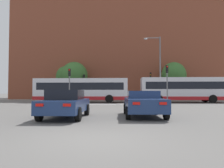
{
  "coord_description": "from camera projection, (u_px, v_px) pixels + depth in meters",
  "views": [
    {
      "loc": [
        0.78,
        -5.9,
        1.29
      ],
      "look_at": [
        -0.58,
        24.21,
        2.45
      ],
      "focal_mm": 35.0,
      "sensor_mm": 36.0,
      "label": 1
    }
  ],
  "objects": [
    {
      "name": "ground_plane",
      "position": [
        93.0,
        140.0,
        5.87
      ],
      "size": [
        400.0,
        400.0,
        0.0
      ],
      "primitive_type": "plane",
      "color": "#605E5B"
    },
    {
      "name": "stop_line_strip",
      "position": [
        114.0,
        105.0,
        23.0
      ],
      "size": [
        7.97,
        0.3,
        0.01
      ],
      "primitive_type": "cube",
      "color": "silver",
      "rests_on": "ground_plane"
    },
    {
      "name": "far_pavement",
      "position": [
        117.0,
        100.0,
        37.02
      ],
      "size": [
        68.85,
        2.5,
        0.01
      ],
      "primitive_type": "cube",
      "color": "gray",
      "rests_on": "ground_plane"
    },
    {
      "name": "brick_civic_building",
      "position": [
        123.0,
        48.0,
        47.52
      ],
      "size": [
        44.21,
        15.49,
        29.33
      ],
      "color": "brown",
      "rests_on": "ground_plane"
    },
    {
      "name": "car_saloon_left",
      "position": [
        66.0,
        103.0,
        11.02
      ],
      "size": [
        2.02,
        4.29,
        1.42
      ],
      "rotation": [
        0.0,
        0.0,
        0.01
      ],
      "color": "navy",
      "rests_on": "ground_plane"
    },
    {
      "name": "car_roadster_right",
      "position": [
        144.0,
        104.0,
        11.66
      ],
      "size": [
        2.11,
        4.33,
        1.37
      ],
      "rotation": [
        0.0,
        0.0,
        0.03
      ],
      "color": "navy",
      "rests_on": "ground_plane"
    },
    {
      "name": "bus_crossing_lead",
      "position": [
        81.0,
        90.0,
        28.21
      ],
      "size": [
        11.89,
        2.68,
        3.06
      ],
      "rotation": [
        0.0,
        0.0,
        -1.57
      ],
      "color": "silver",
      "rests_on": "ground_plane"
    },
    {
      "name": "bus_crossing_trailing",
      "position": [
        183.0,
        89.0,
        27.75
      ],
      "size": [
        10.49,
        2.72,
        3.15
      ],
      "rotation": [
        0.0,
        0.0,
        -1.57
      ],
      "color": "silver",
      "rests_on": "ground_plane"
    },
    {
      "name": "traffic_light_near_right",
      "position": [
        167.0,
        78.0,
        23.16
      ],
      "size": [
        0.26,
        0.31,
        4.16
      ],
      "color": "slate",
      "rests_on": "ground_plane"
    },
    {
      "name": "traffic_light_far_left",
      "position": [
        84.0,
        83.0,
        36.55
      ],
      "size": [
        0.26,
        0.31,
        4.28
      ],
      "color": "slate",
      "rests_on": "ground_plane"
    },
    {
      "name": "traffic_light_near_left",
      "position": [
        69.0,
        80.0,
        23.74
      ],
      "size": [
        0.26,
        0.31,
        3.87
      ],
      "color": "slate",
      "rests_on": "ground_plane"
    },
    {
      "name": "traffic_light_far_right",
      "position": [
        151.0,
        82.0,
        36.13
      ],
      "size": [
        0.26,
        0.31,
        4.59
      ],
      "color": "slate",
      "rests_on": "ground_plane"
    },
    {
      "name": "street_lamp_junction",
      "position": [
        158.0,
        63.0,
        27.87
      ],
      "size": [
        2.15,
        0.36,
        8.44
      ],
      "color": "slate",
      "rests_on": "ground_plane"
    },
    {
      "name": "pedestrian_waiting",
      "position": [
        142.0,
        95.0,
        36.2
      ],
      "size": [
        0.23,
        0.4,
        1.56
      ],
      "rotation": [
        0.0,
        0.0,
        4.69
      ],
      "color": "brown",
      "rests_on": "ground_plane"
    },
    {
      "name": "pedestrian_walking_east",
      "position": [
        145.0,
        94.0,
        37.08
      ],
      "size": [
        0.46,
        0.39,
        1.66
      ],
      "rotation": [
        0.0,
        0.0,
        0.54
      ],
      "color": "#333851",
      "rests_on": "ground_plane"
    },
    {
      "name": "pedestrian_walking_west",
      "position": [
        59.0,
        94.0,
        37.01
      ],
      "size": [
        0.41,
        0.26,
        1.78
      ],
      "rotation": [
        0.0,
        0.0,
        6.22
      ],
      "color": "#333851",
      "rests_on": "ground_plane"
    },
    {
      "name": "tree_by_building",
      "position": [
        174.0,
        75.0,
        37.51
      ],
      "size": [
        4.22,
        4.22,
        6.5
      ],
      "color": "#4C3823",
      "rests_on": "ground_plane"
    },
    {
      "name": "tree_kerbside",
      "position": [
        66.0,
        77.0,
        40.52
      ],
      "size": [
        3.72,
        3.72,
        6.19
      ],
      "color": "#4C3823",
      "rests_on": "ground_plane"
    },
    {
      "name": "tree_distant",
      "position": [
        74.0,
        76.0,
        38.29
      ],
      "size": [
        4.7,
        4.7,
        6.65
      ],
      "color": "#4C3823",
      "rests_on": "ground_plane"
    }
  ]
}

